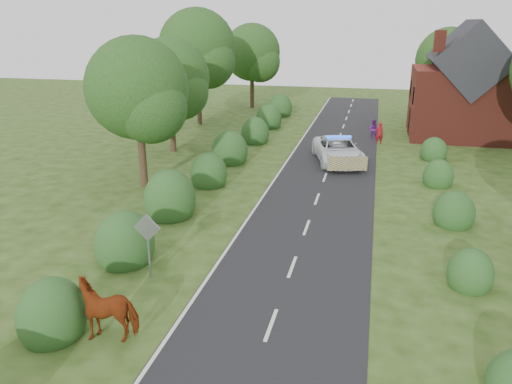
% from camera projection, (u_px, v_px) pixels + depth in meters
% --- Properties ---
extents(ground, '(120.00, 120.00, 0.00)m').
position_uv_depth(ground, '(271.00, 325.00, 15.63)').
color(ground, '#284012').
extents(road, '(6.00, 70.00, 0.02)m').
position_uv_depth(road, '(323.00, 182.00, 29.42)').
color(road, black).
rests_on(road, ground).
extents(road_markings, '(4.96, 70.00, 0.01)m').
position_uv_depth(road_markings, '(290.00, 191.00, 27.86)').
color(road_markings, white).
rests_on(road_markings, road).
extents(hedgerow_left, '(2.75, 50.41, 3.00)m').
position_uv_depth(hedgerow_left, '(199.00, 179.00, 27.57)').
color(hedgerow_left, '#234B1F').
rests_on(hedgerow_left, ground).
extents(hedgerow_right, '(2.10, 45.78, 2.10)m').
position_uv_depth(hedgerow_right, '(450.00, 205.00, 24.31)').
color(hedgerow_right, '#234B1F').
rests_on(hedgerow_right, ground).
extents(tree_left_a, '(5.74, 5.60, 8.38)m').
position_uv_depth(tree_left_a, '(141.00, 93.00, 26.95)').
color(tree_left_a, '#332316').
rests_on(tree_left_a, ground).
extents(tree_left_b, '(5.74, 5.60, 8.07)m').
position_uv_depth(tree_left_b, '(172.00, 81.00, 34.73)').
color(tree_left_b, '#332316').
rests_on(tree_left_b, ground).
extents(tree_left_c, '(6.97, 6.80, 10.22)m').
position_uv_depth(tree_left_c, '(200.00, 51.00, 43.73)').
color(tree_left_c, '#332316').
rests_on(tree_left_c, ground).
extents(tree_left_d, '(6.15, 6.00, 8.89)m').
position_uv_depth(tree_left_d, '(254.00, 55.00, 52.70)').
color(tree_left_d, '#332316').
rests_on(tree_left_d, ground).
extents(tree_right_c, '(6.15, 6.00, 8.58)m').
position_uv_depth(tree_right_c, '(451.00, 63.00, 46.66)').
color(tree_right_c, '#332316').
rests_on(tree_right_c, ground).
extents(road_sign, '(1.06, 0.08, 2.53)m').
position_uv_depth(road_sign, '(148.00, 236.00, 18.03)').
color(road_sign, gray).
rests_on(road_sign, ground).
extents(house, '(8.00, 7.40, 9.17)m').
position_uv_depth(house, '(464.00, 90.00, 39.90)').
color(house, maroon).
rests_on(house, ground).
extents(cow, '(2.41, 1.66, 1.56)m').
position_uv_depth(cow, '(110.00, 311.00, 14.99)').
color(cow, '#64230B').
rests_on(cow, ground).
extents(police_van, '(4.26, 6.52, 1.81)m').
position_uv_depth(police_van, '(338.00, 150.00, 33.40)').
color(police_van, white).
rests_on(police_van, ground).
extents(pedestrian_red, '(0.72, 0.58, 1.70)m').
position_uv_depth(pedestrian_red, '(379.00, 133.00, 38.39)').
color(pedestrian_red, maroon).
rests_on(pedestrian_red, ground).
extents(pedestrian_purple, '(0.75, 0.58, 1.53)m').
position_uv_depth(pedestrian_purple, '(373.00, 129.00, 40.32)').
color(pedestrian_purple, '#5C1A79').
rests_on(pedestrian_purple, ground).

